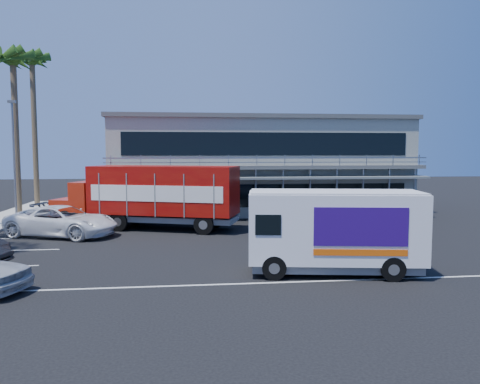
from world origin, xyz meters
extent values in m
plane|color=black|center=(0.00, 0.00, 0.00)|extent=(120.00, 120.00, 0.00)
cube|color=gray|center=(3.00, 15.00, 3.50)|extent=(22.00, 10.00, 7.00)
cube|color=#515454|center=(3.00, 15.00, 7.15)|extent=(22.40, 10.40, 0.30)
cube|color=#515454|center=(3.00, 9.40, 3.60)|extent=(22.00, 1.20, 0.25)
cube|color=gray|center=(3.00, 8.85, 4.10)|extent=(22.00, 0.08, 0.90)
cube|color=slate|center=(3.00, 9.10, 2.90)|extent=(22.00, 1.80, 0.15)
cube|color=black|center=(3.00, 9.98, 1.60)|extent=(20.00, 0.06, 1.60)
cube|color=black|center=(3.00, 9.98, 5.20)|extent=(20.00, 0.06, 1.60)
cylinder|color=brown|center=(-14.70, 13.00, 5.50)|extent=(0.44, 0.44, 11.00)
sphere|color=#214513|center=(-14.70, 13.00, 11.20)|extent=(1.10, 1.10, 1.10)
cylinder|color=brown|center=(-15.10, 18.50, 6.00)|extent=(0.44, 0.44, 12.00)
sphere|color=#214513|center=(-15.10, 18.50, 12.20)|extent=(1.10, 1.10, 1.10)
cylinder|color=gray|center=(-14.20, 11.00, 4.00)|extent=(0.14, 0.14, 8.00)
cube|color=gray|center=(-14.20, 11.00, 8.00)|extent=(0.50, 0.25, 0.18)
cube|color=#AB210D|center=(-9.87, 8.08, 1.09)|extent=(2.24, 2.81, 1.31)
cube|color=#AB210D|center=(-8.74, 7.69, 1.69)|extent=(1.92, 2.93, 2.29)
cube|color=black|center=(-8.74, 7.69, 2.34)|extent=(0.80, 2.21, 0.76)
cube|color=#981409|center=(-4.00, 6.06, 2.40)|extent=(9.13, 5.41, 2.83)
cube|color=slate|center=(-4.00, 6.06, 0.71)|extent=(8.99, 5.02, 0.33)
cube|color=white|center=(-4.45, 4.76, 2.29)|extent=(7.59, 2.63, 0.93)
cube|color=white|center=(-3.55, 7.36, 2.29)|extent=(7.59, 2.63, 0.93)
cylinder|color=black|center=(-9.95, 6.84, 0.57)|extent=(1.16, 0.63, 1.13)
cylinder|color=black|center=(-9.17, 9.10, 0.57)|extent=(1.16, 0.63, 1.13)
cylinder|color=black|center=(-6.66, 5.70, 0.57)|extent=(1.16, 0.63, 1.13)
cylinder|color=black|center=(-5.88, 7.97, 0.57)|extent=(1.16, 0.63, 1.13)
cylinder|color=black|center=(-1.71, 4.01, 0.57)|extent=(1.16, 0.63, 1.13)
cylinder|color=black|center=(-0.93, 6.27, 0.57)|extent=(1.16, 0.63, 1.13)
cube|color=white|center=(2.96, -5.00, 1.82)|extent=(6.80, 3.24, 2.61)
cube|color=slate|center=(2.96, -5.00, 0.37)|extent=(6.51, 2.97, 0.33)
cube|color=black|center=(-0.25, -4.49, 2.10)|extent=(0.35, 1.82, 0.89)
cube|color=white|center=(2.96, -5.00, 3.15)|extent=(6.66, 3.17, 0.07)
cube|color=#2C0B6A|center=(3.52, -6.24, 2.00)|extent=(3.32, 0.56, 1.40)
cube|color=#2C0B6A|center=(3.87, -4.00, 2.00)|extent=(3.32, 0.56, 1.40)
cube|color=#F2590C|center=(3.51, -6.24, 1.07)|extent=(3.32, 0.55, 0.23)
cylinder|color=black|center=(0.50, -5.61, 0.45)|extent=(0.93, 0.42, 0.90)
cylinder|color=black|center=(0.81, -3.66, 0.45)|extent=(0.93, 0.42, 0.90)
cylinder|color=black|center=(4.74, -6.28, 0.45)|extent=(0.93, 0.42, 0.90)
cylinder|color=black|center=(5.05, -4.33, 0.45)|extent=(0.93, 0.42, 0.90)
imported|color=white|center=(-9.50, 4.40, 0.84)|extent=(6.68, 4.78, 1.69)
imported|color=#2B2E3A|center=(-9.50, 7.60, 0.75)|extent=(5.60, 3.62, 1.51)
imported|color=gray|center=(-9.50, 9.32, 0.73)|extent=(4.50, 2.44, 1.45)
camera|label=1|loc=(-2.67, -22.13, 4.70)|focal=35.00mm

